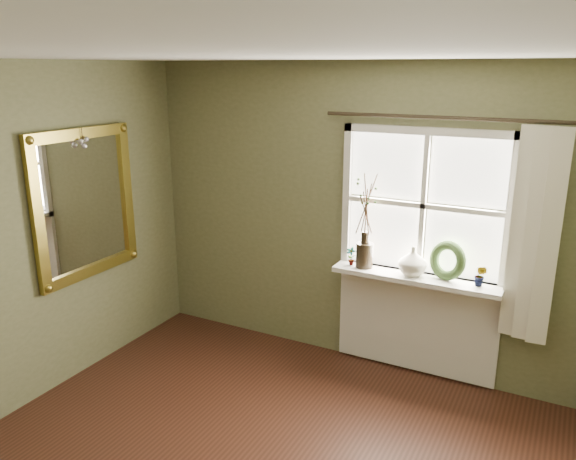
# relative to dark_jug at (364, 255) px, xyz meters

# --- Properties ---
(ceiling) EXTENTS (4.50, 4.50, 0.00)m
(ceiling) POSITION_rel_dark_jug_xyz_m (-0.11, -2.12, 1.57)
(ceiling) COLOR silver
(ceiling) RESTS_ON ground
(wall_back) EXTENTS (4.00, 0.10, 2.60)m
(wall_back) POSITION_rel_dark_jug_xyz_m (-0.11, 0.18, 0.27)
(wall_back) COLOR #656744
(wall_back) RESTS_ON ground
(window_frame) EXTENTS (1.36, 0.06, 1.24)m
(window_frame) POSITION_rel_dark_jug_xyz_m (0.44, 0.11, 0.45)
(window_frame) COLOR silver
(window_frame) RESTS_ON wall_back
(window_sill) EXTENTS (1.36, 0.26, 0.04)m
(window_sill) POSITION_rel_dark_jug_xyz_m (0.44, 0.00, -0.13)
(window_sill) COLOR silver
(window_sill) RESTS_ON wall_back
(window_apron) EXTENTS (1.36, 0.04, 0.88)m
(window_apron) POSITION_rel_dark_jug_xyz_m (0.44, 0.11, -0.57)
(window_apron) COLOR silver
(window_apron) RESTS_ON ground
(dark_jug) EXTENTS (0.16, 0.16, 0.21)m
(dark_jug) POSITION_rel_dark_jug_xyz_m (0.00, 0.00, 0.00)
(dark_jug) COLOR black
(dark_jug) RESTS_ON window_sill
(cream_vase) EXTENTS (0.26, 0.26, 0.24)m
(cream_vase) POSITION_rel_dark_jug_xyz_m (0.41, 0.00, 0.01)
(cream_vase) COLOR beige
(cream_vase) RESTS_ON window_sill
(wreath) EXTENTS (0.35, 0.25, 0.33)m
(wreath) POSITION_rel_dark_jug_xyz_m (0.68, 0.04, 0.02)
(wreath) COLOR #2E461F
(wreath) RESTS_ON window_sill
(potted_plant_left) EXTENTS (0.08, 0.06, 0.15)m
(potted_plant_left) POSITION_rel_dark_jug_xyz_m (-0.12, 0.00, -0.03)
(potted_plant_left) COLOR #2E461F
(potted_plant_left) RESTS_ON window_sill
(potted_plant_right) EXTENTS (0.11, 0.10, 0.17)m
(potted_plant_right) POSITION_rel_dark_jug_xyz_m (0.94, 0.00, -0.02)
(potted_plant_right) COLOR #2E461F
(potted_plant_right) RESTS_ON window_sill
(curtain) EXTENTS (0.36, 0.12, 1.59)m
(curtain) POSITION_rel_dark_jug_xyz_m (1.28, 0.01, 0.34)
(curtain) COLOR beige
(curtain) RESTS_ON wall_back
(curtain_rod) EXTENTS (1.84, 0.03, 0.03)m
(curtain_rod) POSITION_rel_dark_jug_xyz_m (0.54, 0.05, 1.15)
(curtain_rod) COLOR black
(curtain_rod) RESTS_ON wall_back
(gilt_mirror) EXTENTS (0.10, 1.04, 1.24)m
(gilt_mirror) POSITION_rel_dark_jug_xyz_m (-2.07, -1.03, 0.44)
(gilt_mirror) COLOR white
(gilt_mirror) RESTS_ON wall_left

